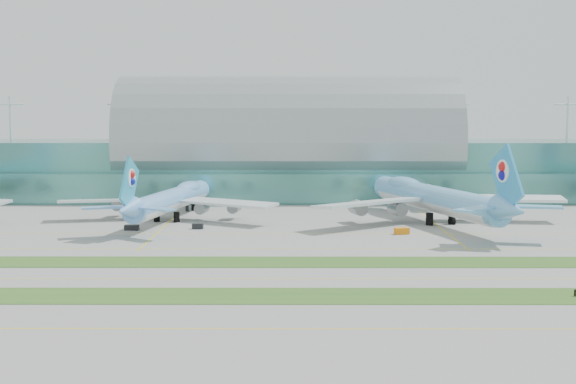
{
  "coord_description": "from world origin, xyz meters",
  "views": [
    {
      "loc": [
        0.59,
        -158.33,
        30.52
      ],
      "look_at": [
        0.0,
        55.0,
        9.0
      ],
      "focal_mm": 50.0,
      "sensor_mm": 36.0,
      "label": 1
    }
  ],
  "objects": [
    {
      "name": "airliner_c",
      "position": [
        39.95,
        60.9,
        7.14
      ],
      "size": [
        71.13,
        82.36,
        23.14
      ],
      "rotation": [
        0.0,
        0.0,
        0.28
      ],
      "color": "#6AB4EA",
      "rests_on": "ground"
    },
    {
      "name": "grass_strip_near",
      "position": [
        0.0,
        -28.0,
        0.04
      ],
      "size": [
        420.0,
        12.0,
        0.08
      ],
      "primitive_type": "cube",
      "color": "#2D591E",
      "rests_on": "ground"
    },
    {
      "name": "gse_d",
      "position": [
        -23.53,
        48.32,
        0.7
      ],
      "size": [
        2.9,
        1.57,
        1.4
      ],
      "primitive_type": "cube",
      "rotation": [
        0.0,
        0.0,
        -0.04
      ],
      "color": "black",
      "rests_on": "ground"
    },
    {
      "name": "gse_e",
      "position": [
        28.42,
        39.45,
        0.8
      ],
      "size": [
        3.94,
        2.77,
        1.6
      ],
      "primitive_type": "cube",
      "rotation": [
        0.0,
        0.0,
        0.29
      ],
      "color": "orange",
      "rests_on": "ground"
    },
    {
      "name": "taxiline_b",
      "position": [
        0.0,
        -14.0,
        0.01
      ],
      "size": [
        420.0,
        0.35,
        0.01
      ],
      "primitive_type": "cube",
      "color": "yellow",
      "rests_on": "ground"
    },
    {
      "name": "taxiline_a",
      "position": [
        0.0,
        -48.0,
        0.01
      ],
      "size": [
        420.0,
        0.35,
        0.01
      ],
      "primitive_type": "cube",
      "color": "yellow",
      "rests_on": "ground"
    },
    {
      "name": "terminal",
      "position": [
        0.01,
        128.79,
        14.23
      ],
      "size": [
        340.0,
        69.1,
        36.0
      ],
      "color": "#3D7A75",
      "rests_on": "ground"
    },
    {
      "name": "gse_c",
      "position": [
        -40.3,
        45.97,
        0.68
      ],
      "size": [
        3.71,
        1.93,
        1.36
      ],
      "primitive_type": "cube",
      "rotation": [
        0.0,
        0.0,
        -0.04
      ],
      "color": "black",
      "rests_on": "ground"
    },
    {
      "name": "taxiline_d",
      "position": [
        0.0,
        40.0,
        0.01
      ],
      "size": [
        420.0,
        0.35,
        0.01
      ],
      "primitive_type": "cube",
      "color": "yellow",
      "rests_on": "ground"
    },
    {
      "name": "gse_f",
      "position": [
        55.32,
        55.51,
        0.71
      ],
      "size": [
        4.18,
        2.12,
        1.42
      ],
      "primitive_type": "cube",
      "rotation": [
        0.0,
        0.0,
        0.06
      ],
      "color": "black",
      "rests_on": "ground"
    },
    {
      "name": "taxiline_c",
      "position": [
        0.0,
        18.0,
        0.01
      ],
      "size": [
        420.0,
        0.35,
        0.01
      ],
      "primitive_type": "cube",
      "color": "yellow",
      "rests_on": "ground"
    },
    {
      "name": "airliner_b",
      "position": [
        -32.94,
        65.69,
        6.13
      ],
      "size": [
        62.66,
        71.88,
        19.86
      ],
      "rotation": [
        0.0,
        0.0,
        -0.17
      ],
      "color": "#6EADF2",
      "rests_on": "ground"
    },
    {
      "name": "ground",
      "position": [
        0.0,
        0.0,
        0.0
      ],
      "size": [
        700.0,
        700.0,
        0.0
      ],
      "primitive_type": "plane",
      "color": "gray",
      "rests_on": "ground"
    },
    {
      "name": "grass_strip_far",
      "position": [
        0.0,
        2.0,
        0.04
      ],
      "size": [
        420.0,
        12.0,
        0.08
      ],
      "primitive_type": "cube",
      "color": "#2D591E",
      "rests_on": "ground"
    }
  ]
}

